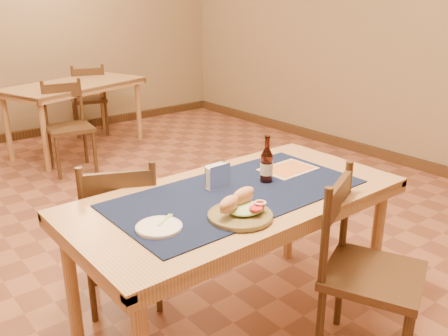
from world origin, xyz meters
TOP-DOWN VIEW (x-y plane):
  - room at (0.00, 0.00)m, footprint 6.04×7.04m
  - main_table at (0.00, -0.80)m, footprint 1.60×0.80m
  - placemat at (0.00, -0.80)m, footprint 1.20×0.60m
  - baseboard at (0.00, 0.00)m, footprint 6.00×7.00m
  - back_table at (0.62, 2.62)m, footprint 1.65×1.18m
  - chair_main_far at (-0.35, -0.25)m, footprint 0.53×0.53m
  - chair_main_near at (0.31, -1.32)m, footprint 0.55×0.55m
  - chair_back_near at (0.29, 2.04)m, footprint 0.46×0.46m
  - chair_back_far at (0.99, 3.13)m, footprint 0.50×0.50m
  - sandwich_plate at (-0.16, -1.01)m, footprint 0.27×0.27m
  - side_plate at (-0.48, -0.88)m, footprint 0.19×0.19m
  - fork at (-0.43, -0.85)m, footprint 0.11×0.07m
  - beer_bottle at (0.20, -0.78)m, footprint 0.06×0.06m
  - napkin_holder at (-0.03, -0.69)m, footprint 0.13×0.05m
  - menu_card at (0.42, -0.73)m, footprint 0.28×0.21m

SIDE VIEW (x-z plane):
  - baseboard at x=0.00m, z-range 0.00..0.10m
  - chair_main_far at x=-0.35m, z-range 0.02..0.89m
  - chair_back_far at x=0.99m, z-range 0.02..0.89m
  - chair_back_near at x=0.29m, z-range 0.02..0.89m
  - chair_main_near at x=0.31m, z-range 0.02..0.92m
  - main_table at x=0.00m, z-range 0.29..1.04m
  - back_table at x=0.62m, z-range 0.29..1.04m
  - placemat at x=0.00m, z-range 0.75..0.76m
  - menu_card at x=0.42m, z-range 0.76..0.76m
  - side_plate at x=-0.48m, z-range 0.76..0.77m
  - fork at x=-0.43m, z-range 0.77..0.77m
  - sandwich_plate at x=-0.16m, z-range 0.73..0.84m
  - napkin_holder at x=-0.03m, z-range 0.75..0.87m
  - beer_bottle at x=0.20m, z-range 0.73..0.96m
  - room at x=0.00m, z-range -0.02..2.82m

